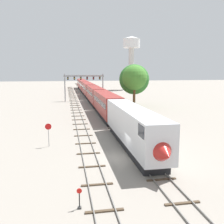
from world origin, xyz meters
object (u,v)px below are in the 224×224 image
Objects in this scene: signal_gantry at (84,81)px; switch_stand at (79,201)px; water_tower at (131,50)px; stop_sign at (48,132)px; trackside_tree_mid at (135,78)px; trackside_tree_left at (134,79)px; passenger_train at (91,92)px.

signal_gantry is 8.29× the size of switch_stand.
water_tower is 8.72× the size of stop_sign.
trackside_tree_left is at bearing 75.69° from trackside_tree_mid.
water_tower reaches higher than passenger_train.
signal_gantry reaches higher than stop_sign.
passenger_train is 42.34× the size of stop_sign.
trackside_tree_left is 5.25m from trackside_tree_mid.
trackside_tree_mid is (18.43, 28.24, 5.58)m from stop_sign.
passenger_train is 49.92m from water_tower.
switch_stand is (-4.85, -61.69, -5.50)m from signal_gantry.
switch_stand is at bearing -109.77° from trackside_tree_mid.
passenger_train is 4.68m from signal_gantry.
trackside_tree_mid reaches higher than signal_gantry.
passenger_train is 11.32× the size of trackside_tree_left.
trackside_tree_mid is (-1.29, -5.05, 0.57)m from trackside_tree_left.
switch_stand is 0.14× the size of trackside_tree_left.
switch_stand is at bearing -79.02° from stop_sign.
trackside_tree_mid reaches higher than switch_stand.
water_tower reaches higher than signal_gantry.
trackside_tree_left is at bearing -58.30° from passenger_train.
trackside_tree_left is at bearing 70.78° from switch_stand.
signal_gantry is 4.20× the size of stop_sign.
passenger_train is at bearing 45.37° from signal_gantry.
trackside_tree_left reaches higher than signal_gantry.
switch_stand is at bearing -109.22° from trackside_tree_left.
water_tower is 59.49m from trackside_tree_left.
stop_sign is 0.28× the size of trackside_tree_mid.
passenger_train is at bearing 121.70° from trackside_tree_left.
signal_gantry reaches higher than passenger_train.
trackside_tree_mid is (15.53, 43.19, 6.94)m from switch_stand.
switch_stand is 46.41m from trackside_tree_mid.
water_tower is 64.50m from trackside_tree_mid.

